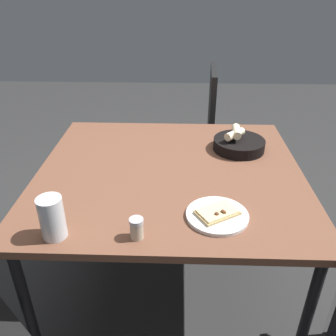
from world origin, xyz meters
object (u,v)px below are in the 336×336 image
at_px(dining_table, 170,181).
at_px(chair_spare, 195,128).
at_px(bread_basket, 239,144).
at_px(pizza_plate, 217,215).
at_px(pepper_shaker, 137,229).
at_px(beer_glass, 53,220).

height_order(dining_table, chair_spare, chair_spare).
bearing_deg(bread_basket, chair_spare, 103.62).
height_order(pizza_plate, pepper_shaker, pepper_shaker).
relative_size(pizza_plate, chair_spare, 0.23).
bearing_deg(chair_spare, dining_table, -98.65).
bearing_deg(pizza_plate, bread_basket, 74.53).
bearing_deg(pizza_plate, beer_glass, -167.68).
xyz_separation_m(bread_basket, chair_spare, (-0.18, 0.75, -0.24)).
distance_m(dining_table, bread_basket, 0.40).
relative_size(beer_glass, pepper_shaker, 1.97).
bearing_deg(dining_table, pepper_shaker, -101.80).
distance_m(dining_table, pepper_shaker, 0.47).
relative_size(pizza_plate, bread_basket, 0.90).
bearing_deg(pepper_shaker, chair_spare, 80.34).
height_order(bread_basket, pepper_shaker, bread_basket).
relative_size(dining_table, pepper_shaker, 15.38).
bearing_deg(chair_spare, beer_glass, -109.88).
xyz_separation_m(bread_basket, beer_glass, (-0.69, -0.66, 0.03)).
height_order(bread_basket, beer_glass, beer_glass).
height_order(bread_basket, chair_spare, chair_spare).
bearing_deg(pizza_plate, chair_spare, 91.40).
distance_m(pizza_plate, pepper_shaker, 0.30).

